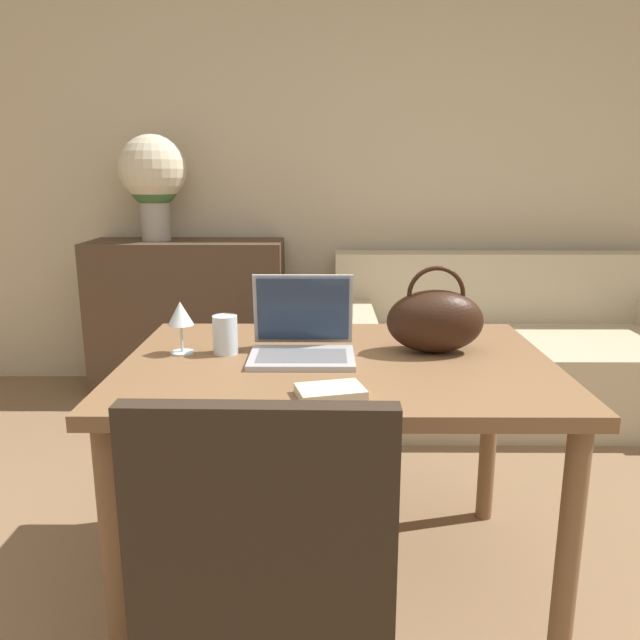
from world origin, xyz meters
TOP-DOWN VIEW (x-y plane):
  - wall_back at (0.00, 2.72)m, footprint 10.00×0.06m
  - dining_table at (-0.05, 0.66)m, footprint 1.26×0.88m
  - chair at (-0.19, -0.14)m, footprint 0.45×0.45m
  - couch at (0.95, 2.19)m, footprint 1.94×0.96m
  - sideboard at (-0.89, 2.45)m, footprint 1.11×0.40m
  - laptop at (-0.16, 0.71)m, footprint 0.31×0.27m
  - drinking_glass at (-0.39, 0.72)m, footprint 0.08×0.08m
  - wine_glass at (-0.53, 0.72)m, footprint 0.08×0.08m
  - handbag at (0.24, 0.74)m, footprint 0.29×0.17m
  - flower_vase at (-1.05, 2.48)m, footprint 0.37×0.37m
  - book at (-0.08, 0.35)m, footprint 0.18×0.15m

SIDE VIEW (x-z plane):
  - couch at x=0.95m, z-range -0.13..0.69m
  - sideboard at x=-0.89m, z-range 0.00..0.89m
  - chair at x=-0.19m, z-range 0.05..1.00m
  - dining_table at x=-0.05m, z-range 0.28..1.02m
  - book at x=-0.08m, z-range 0.74..0.77m
  - drinking_glass at x=-0.39m, z-range 0.74..0.86m
  - laptop at x=-0.16m, z-range 0.69..0.92m
  - handbag at x=0.24m, z-range 0.71..0.97m
  - wine_glass at x=-0.53m, z-range 0.78..0.94m
  - flower_vase at x=-1.05m, z-range 0.96..1.55m
  - wall_back at x=0.00m, z-range 0.00..2.70m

